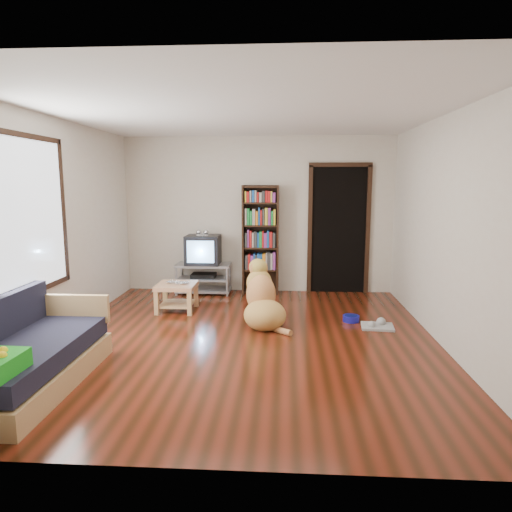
# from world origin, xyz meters

# --- Properties ---
(ground) EXTENTS (5.00, 5.00, 0.00)m
(ground) POSITION_xyz_m (0.00, 0.00, 0.00)
(ground) COLOR #5B1D0F
(ground) RESTS_ON ground
(ceiling) EXTENTS (5.00, 5.00, 0.00)m
(ceiling) POSITION_xyz_m (0.00, 0.00, 2.60)
(ceiling) COLOR white
(ceiling) RESTS_ON ground
(wall_back) EXTENTS (4.50, 0.00, 4.50)m
(wall_back) POSITION_xyz_m (0.00, 2.50, 1.30)
(wall_back) COLOR beige
(wall_back) RESTS_ON ground
(wall_front) EXTENTS (4.50, 0.00, 4.50)m
(wall_front) POSITION_xyz_m (0.00, -2.50, 1.30)
(wall_front) COLOR beige
(wall_front) RESTS_ON ground
(wall_left) EXTENTS (0.00, 5.00, 5.00)m
(wall_left) POSITION_xyz_m (-2.25, 0.00, 1.30)
(wall_left) COLOR beige
(wall_left) RESTS_ON ground
(wall_right) EXTENTS (0.00, 5.00, 5.00)m
(wall_right) POSITION_xyz_m (2.25, 0.00, 1.30)
(wall_right) COLOR beige
(wall_right) RESTS_ON ground
(laptop) EXTENTS (0.36, 0.28, 0.03)m
(laptop) POSITION_xyz_m (-1.10, 1.14, 0.41)
(laptop) COLOR silver
(laptop) RESTS_ON coffee_table
(dog_bowl) EXTENTS (0.22, 0.22, 0.08)m
(dog_bowl) POSITION_xyz_m (1.35, 0.80, 0.04)
(dog_bowl) COLOR #161593
(dog_bowl) RESTS_ON ground
(grey_rag) EXTENTS (0.43, 0.36, 0.03)m
(grey_rag) POSITION_xyz_m (1.65, 0.55, 0.01)
(grey_rag) COLOR #989898
(grey_rag) RESTS_ON ground
(window) EXTENTS (0.03, 1.46, 1.70)m
(window) POSITION_xyz_m (-2.23, -0.50, 1.50)
(window) COLOR white
(window) RESTS_ON wall_left
(doorway) EXTENTS (1.03, 0.05, 2.19)m
(doorway) POSITION_xyz_m (1.35, 2.48, 1.12)
(doorway) COLOR black
(doorway) RESTS_ON wall_back
(tv_stand) EXTENTS (0.90, 0.45, 0.50)m
(tv_stand) POSITION_xyz_m (-0.90, 2.25, 0.27)
(tv_stand) COLOR #99999E
(tv_stand) RESTS_ON ground
(crt_tv) EXTENTS (0.55, 0.52, 0.58)m
(crt_tv) POSITION_xyz_m (-0.90, 2.27, 0.74)
(crt_tv) COLOR black
(crt_tv) RESTS_ON tv_stand
(bookshelf) EXTENTS (0.60, 0.30, 1.80)m
(bookshelf) POSITION_xyz_m (0.05, 2.34, 1.00)
(bookshelf) COLOR black
(bookshelf) RESTS_ON ground
(sofa) EXTENTS (0.80, 1.80, 0.80)m
(sofa) POSITION_xyz_m (-1.87, -1.38, 0.26)
(sofa) COLOR tan
(sofa) RESTS_ON ground
(coffee_table) EXTENTS (0.55, 0.55, 0.40)m
(coffee_table) POSITION_xyz_m (-1.10, 1.17, 0.28)
(coffee_table) COLOR tan
(coffee_table) RESTS_ON ground
(dog) EXTENTS (0.70, 0.97, 0.87)m
(dog) POSITION_xyz_m (0.17, 0.60, 0.32)
(dog) COLOR tan
(dog) RESTS_ON ground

